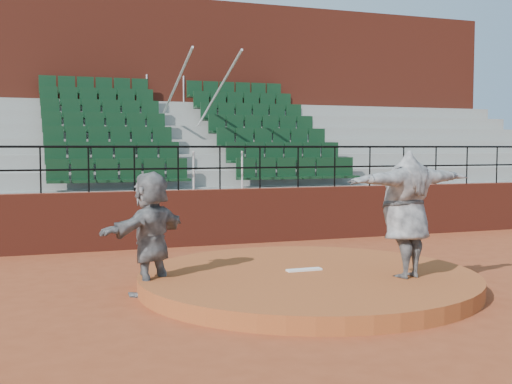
{
  "coord_description": "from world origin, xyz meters",
  "views": [
    {
      "loc": [
        -4.3,
        -9.44,
        2.29
      ],
      "look_at": [
        0.0,
        2.5,
        1.4
      ],
      "focal_mm": 45.0,
      "sensor_mm": 36.0,
      "label": 1
    }
  ],
  "objects": [
    {
      "name": "ground",
      "position": [
        0.0,
        0.0,
        0.0
      ],
      "size": [
        90.0,
        90.0,
        0.0
      ],
      "primitive_type": "plane",
      "color": "brown",
      "rests_on": "ground"
    },
    {
      "name": "pitchers_mound",
      "position": [
        0.0,
        0.0,
        0.12
      ],
      "size": [
        5.5,
        5.5,
        0.25
      ],
      "primitive_type": "cylinder",
      "color": "#9C4B23",
      "rests_on": "ground"
    },
    {
      "name": "pitching_rubber",
      "position": [
        0.0,
        0.15,
        0.27
      ],
      "size": [
        0.6,
        0.15,
        0.03
      ],
      "primitive_type": "cube",
      "color": "white",
      "rests_on": "pitchers_mound"
    },
    {
      "name": "boundary_wall",
      "position": [
        0.0,
        5.0,
        0.65
      ],
      "size": [
        24.0,
        0.3,
        1.3
      ],
      "primitive_type": "cube",
      "color": "maroon",
      "rests_on": "ground"
    },
    {
      "name": "wall_railing",
      "position": [
        0.0,
        5.0,
        2.03
      ],
      "size": [
        24.04,
        0.05,
        1.03
      ],
      "color": "black",
      "rests_on": "boundary_wall"
    },
    {
      "name": "seating_deck",
      "position": [
        0.0,
        8.65,
        1.44
      ],
      "size": [
        24.0,
        5.97,
        4.63
      ],
      "color": "gray",
      "rests_on": "ground"
    },
    {
      "name": "press_box_facade",
      "position": [
        0.0,
        12.6,
        3.55
      ],
      "size": [
        24.0,
        3.0,
        7.1
      ],
      "primitive_type": "cube",
      "color": "maroon",
      "rests_on": "ground"
    },
    {
      "name": "pitcher",
      "position": [
        1.28,
        -0.87,
        1.25
      ],
      "size": [
        2.53,
        1.14,
        1.99
      ],
      "primitive_type": "imported",
      "rotation": [
        0.0,
        0.0,
        3.34
      ],
      "color": "black",
      "rests_on": "pitchers_mound"
    },
    {
      "name": "fielder",
      "position": [
        -2.49,
        0.42,
        0.96
      ],
      "size": [
        1.74,
        1.56,
        1.92
      ],
      "primitive_type": "imported",
      "rotation": [
        0.0,
        0.0,
        3.82
      ],
      "color": "black",
      "rests_on": "ground"
    }
  ]
}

